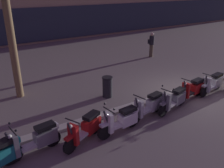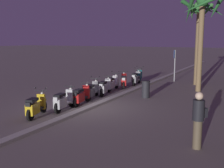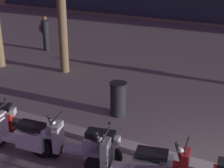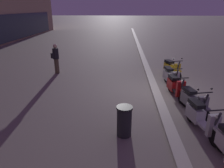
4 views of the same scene
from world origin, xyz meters
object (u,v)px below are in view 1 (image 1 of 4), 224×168
Objects in this scene: scooter_grey_lead_nearest at (174,99)px; pedestrian_strolling_near_curb at (151,44)px; scooter_red_far_back at (193,89)px; scooter_white_mid_centre at (122,120)px; scooter_silver_gap_after_mid at (150,105)px; scooter_silver_mid_rear at (213,83)px; scooter_grey_tail_end at (37,139)px; scooter_red_second_in_line at (86,128)px; litter_bin at (107,87)px.

scooter_grey_lead_nearest is 7.86m from pedestrian_strolling_near_curb.
scooter_grey_lead_nearest is at bearing -168.66° from scooter_red_far_back.
scooter_white_mid_centre is 0.94× the size of scooter_silver_gap_after_mid.
scooter_white_mid_centre is 9.76m from pedestrian_strolling_near_curb.
scooter_silver_mid_rear is (5.50, 0.40, 0.01)m from scooter_white_mid_centre.
scooter_grey_tail_end is 1.00× the size of scooter_silver_mid_rear.
pedestrian_strolling_near_curb is at bearing 48.12° from scooter_silver_gap_after_mid.
scooter_red_second_in_line is at bearing -8.94° from scooter_grey_tail_end.
pedestrian_strolling_near_curb is (1.66, 6.22, 0.46)m from scooter_silver_mid_rear.
scooter_grey_tail_end is at bearing -179.93° from scooter_red_far_back.
scooter_red_second_in_line and scooter_silver_mid_rear have the same top height.
scooter_grey_tail_end is 1.07× the size of pedestrian_strolling_near_curb.
scooter_silver_mid_rear is 1.92× the size of litter_bin.
scooter_white_mid_centre is at bearing -168.66° from scooter_silver_gap_after_mid.
scooter_red_far_back is (2.66, 0.16, -0.00)m from scooter_silver_gap_after_mid.
scooter_grey_lead_nearest is 1.88× the size of litter_bin.
pedestrian_strolling_near_curb is (4.47, 6.45, 0.47)m from scooter_grey_lead_nearest.
litter_bin is at bearing 144.54° from scooter_red_far_back.
pedestrian_strolling_near_curb is at bearing 37.26° from scooter_red_second_in_line.
scooter_red_far_back is at bearing 0.07° from scooter_grey_tail_end.
pedestrian_strolling_near_curb is at bearing 42.71° from scooter_white_mid_centre.
scooter_grey_tail_end is 1.54m from scooter_red_second_in_line.
scooter_red_second_in_line is at bearing -133.62° from litter_bin.
scooter_red_second_in_line is 0.98× the size of pedestrian_strolling_near_curb.
scooter_red_far_back is at bearing 6.34° from scooter_white_mid_centre.
scooter_grey_lead_nearest is (5.47, -0.29, -0.01)m from scooter_grey_tail_end.
scooter_silver_gap_after_mid is at bearing 11.34° from scooter_white_mid_centre.
pedestrian_strolling_near_curb is (5.66, 6.31, 0.46)m from scooter_silver_gap_after_mid.
scooter_grey_lead_nearest is 1.01× the size of scooter_red_far_back.
scooter_red_far_back is (5.42, 0.25, -0.00)m from scooter_red_second_in_line.
scooter_red_second_in_line is 3.38m from litter_bin.
litter_bin is (-6.08, -3.96, -0.43)m from pedestrian_strolling_near_curb.
scooter_silver_gap_after_mid is 1.20m from scooter_grey_lead_nearest.
scooter_red_far_back is 0.97× the size of scooter_silver_mid_rear.
scooter_silver_gap_after_mid is 1.08× the size of pedestrian_strolling_near_curb.
scooter_grey_tail_end is 4.44m from litter_bin.
pedestrian_strolling_near_curb reaches higher than scooter_silver_mid_rear.
scooter_silver_gap_after_mid is at bearing -176.54° from scooter_red_far_back.
scooter_white_mid_centre is 0.95× the size of scooter_silver_mid_rear.
scooter_silver_mid_rear is 6.45m from pedestrian_strolling_near_curb.
scooter_grey_tail_end is 1.02× the size of scooter_grey_lead_nearest.
litter_bin is (-1.61, 2.49, 0.04)m from scooter_grey_lead_nearest.
litter_bin is at bearing 29.81° from scooter_grey_tail_end.
litter_bin is (1.08, 2.66, 0.04)m from scooter_white_mid_centre.
scooter_silver_gap_after_mid is 1.01× the size of scooter_silver_mid_rear.
scooter_red_far_back is 1.03× the size of pedestrian_strolling_near_curb.
scooter_silver_gap_after_mid is at bearing 1.80° from scooter_red_second_in_line.
scooter_grey_tail_end is at bearing -150.19° from litter_bin.
pedestrian_strolling_near_curb reaches higher than scooter_silver_gap_after_mid.
scooter_red_second_in_line is 3.94m from scooter_grey_lead_nearest.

